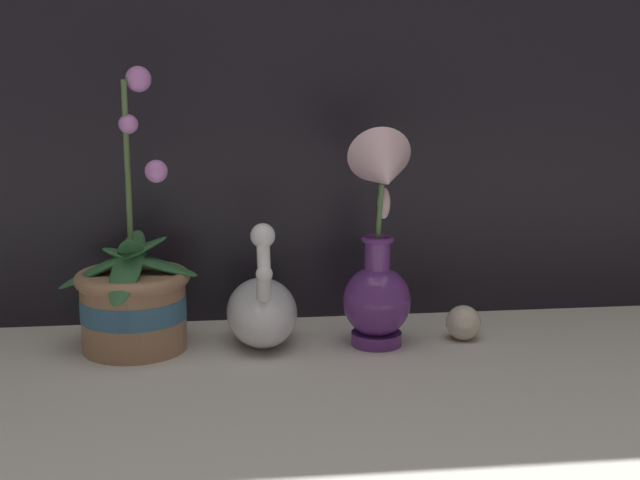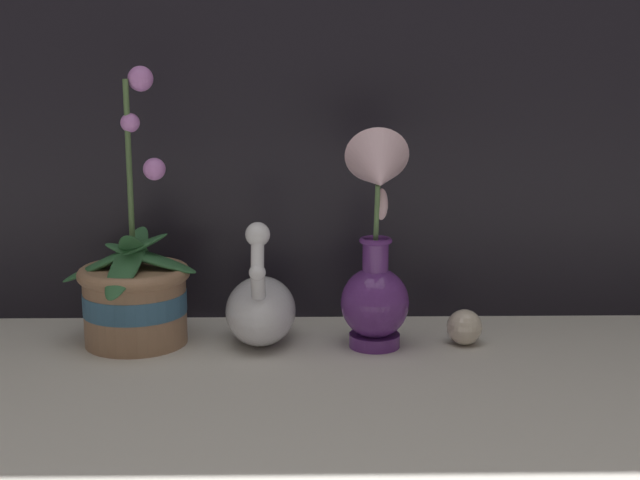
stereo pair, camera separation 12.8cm
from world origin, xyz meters
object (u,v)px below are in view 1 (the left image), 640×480
at_px(blue_vase, 379,257).
at_px(glass_sphere, 463,323).
at_px(orchid_potted_plant, 133,297).
at_px(swan_figurine, 262,308).

relative_size(blue_vase, glass_sphere, 6.11).
bearing_deg(blue_vase, orchid_potted_plant, 174.33).
distance_m(blue_vase, glass_sphere, 0.17).
relative_size(orchid_potted_plant, glass_sphere, 7.67).
bearing_deg(glass_sphere, blue_vase, -171.60).
distance_m(orchid_potted_plant, swan_figurine, 0.18).
distance_m(swan_figurine, glass_sphere, 0.29).
xyz_separation_m(blue_vase, glass_sphere, (0.13, 0.02, -0.11)).
bearing_deg(swan_figurine, glass_sphere, -3.29).
relative_size(swan_figurine, glass_sphere, 3.64).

